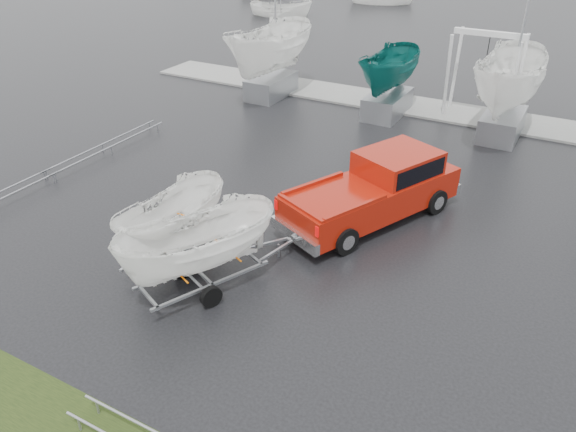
{
  "coord_description": "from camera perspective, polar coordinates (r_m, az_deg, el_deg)",
  "views": [
    {
      "loc": [
        8.29,
        -14.5,
        9.57
      ],
      "look_at": [
        1.28,
        -1.8,
        1.2
      ],
      "focal_mm": 35.0,
      "sensor_mm": 36.0,
      "label": 1
    }
  ],
  "objects": [
    {
      "name": "trailer_hitched",
      "position": [
        14.43,
        -9.42,
        1.74
      ],
      "size": [
        2.55,
        3.77,
        5.25
      ],
      "rotation": [
        0.0,
        0.0,
        -0.42
      ],
      "color": "gray",
      "rests_on": "ground"
    },
    {
      "name": "keelboat_0",
      "position": [
        30.09,
        -1.82,
        19.94
      ],
      "size": [
        2.71,
        3.2,
        10.89
      ],
      "color": "gray",
      "rests_on": "ground"
    },
    {
      "name": "boat_hoist",
      "position": [
        28.73,
        19.44,
        14.46
      ],
      "size": [
        3.3,
        2.18,
        4.12
      ],
      "color": "silver",
      "rests_on": "ground"
    },
    {
      "name": "pickup_truck",
      "position": [
        18.89,
        9.28,
        3.0
      ],
      "size": [
        4.64,
        6.81,
        2.15
      ],
      "rotation": [
        0.0,
        0.0,
        -0.42
      ],
      "color": "#931408",
      "rests_on": "ground"
    },
    {
      "name": "ground_plane",
      "position": [
        19.25,
        -0.75,
        0.17
      ],
      "size": [
        120.0,
        120.0,
        0.0
      ],
      "primitive_type": "plane",
      "color": "black",
      "rests_on": "ground"
    },
    {
      "name": "keelboat_1",
      "position": [
        27.82,
        10.56,
        16.45
      ],
      "size": [
        2.1,
        3.2,
        6.68
      ],
      "color": "gray",
      "rests_on": "ground"
    },
    {
      "name": "trailer_parked",
      "position": [
        16.0,
        -12.02,
        3.75
      ],
      "size": [
        1.78,
        3.61,
        4.92
      ],
      "rotation": [
        0.0,
        0.0,
        0.01
      ],
      "color": "gray",
      "rests_on": "ground"
    },
    {
      "name": "dock",
      "position": [
        30.26,
        11.71,
        11.04
      ],
      "size": [
        30.0,
        3.0,
        0.12
      ],
      "primitive_type": "cube",
      "color": "gray",
      "rests_on": "ground"
    },
    {
      "name": "moored_boat_1",
      "position": [
        60.24,
        9.34,
        20.5
      ],
      "size": [
        3.2,
        3.16,
        11.28
      ],
      "rotation": [
        0.0,
        0.0,
        5.05
      ],
      "color": "white",
      "rests_on": "ground"
    },
    {
      "name": "keelboat_2",
      "position": [
        26.22,
        22.44,
        16.34
      ],
      "size": [
        2.72,
        3.2,
        10.9
      ],
      "color": "gray",
      "rests_on": "ground"
    },
    {
      "name": "moored_boat_0",
      "position": [
        53.21,
        -0.75,
        19.64
      ],
      "size": [
        2.66,
        2.62,
        10.87
      ],
      "rotation": [
        0.0,
        0.0,
        1.81
      ],
      "color": "white",
      "rests_on": "ground"
    },
    {
      "name": "mast_rack_0",
      "position": [
        24.98,
        -17.96,
        6.83
      ],
      "size": [
        0.56,
        6.5,
        0.06
      ],
      "rotation": [
        0.0,
        0.0,
        1.57
      ],
      "color": "gray",
      "rests_on": "ground"
    }
  ]
}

